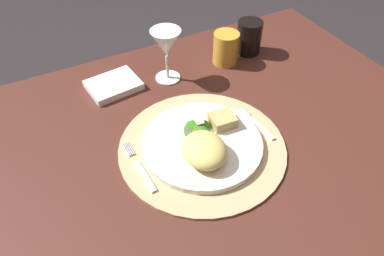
{
  "coord_description": "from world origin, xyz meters",
  "views": [
    {
      "loc": [
        -0.3,
        -0.53,
        1.32
      ],
      "look_at": [
        -0.02,
        0.02,
        0.73
      ],
      "focal_mm": 34.41,
      "sensor_mm": 36.0,
      "label": 1
    }
  ],
  "objects_px": {
    "dinner_plate": "(202,144)",
    "napkin": "(114,85)",
    "amber_tumbler": "(226,48)",
    "dark_tumbler": "(249,37)",
    "dining_table": "(202,165)",
    "fork": "(140,168)",
    "wine_glass": "(166,45)",
    "spoon": "(251,119)"
  },
  "relations": [
    {
      "from": "amber_tumbler",
      "to": "napkin",
      "type": "bearing_deg",
      "value": 174.48
    },
    {
      "from": "fork",
      "to": "dining_table",
      "type": "bearing_deg",
      "value": 10.55
    },
    {
      "from": "dinner_plate",
      "to": "napkin",
      "type": "bearing_deg",
      "value": 109.01
    },
    {
      "from": "amber_tumbler",
      "to": "dark_tumbler",
      "type": "distance_m",
      "value": 0.09
    },
    {
      "from": "napkin",
      "to": "spoon",
      "type": "bearing_deg",
      "value": -48.31
    },
    {
      "from": "dinner_plate",
      "to": "amber_tumbler",
      "type": "distance_m",
      "value": 0.36
    },
    {
      "from": "dining_table",
      "to": "dinner_plate",
      "type": "xyz_separation_m",
      "value": [
        -0.02,
        -0.03,
        0.12
      ]
    },
    {
      "from": "spoon",
      "to": "amber_tumbler",
      "type": "distance_m",
      "value": 0.27
    },
    {
      "from": "spoon",
      "to": "napkin",
      "type": "xyz_separation_m",
      "value": [
        -0.25,
        0.28,
        0.0
      ]
    },
    {
      "from": "dinner_plate",
      "to": "dark_tumbler",
      "type": "bearing_deg",
      "value": 42.46
    },
    {
      "from": "napkin",
      "to": "wine_glass",
      "type": "distance_m",
      "value": 0.18
    },
    {
      "from": "fork",
      "to": "amber_tumbler",
      "type": "relative_size",
      "value": 1.72
    },
    {
      "from": "dining_table",
      "to": "fork",
      "type": "bearing_deg",
      "value": -169.45
    },
    {
      "from": "amber_tumbler",
      "to": "dark_tumbler",
      "type": "bearing_deg",
      "value": 9.68
    },
    {
      "from": "dinner_plate",
      "to": "napkin",
      "type": "relative_size",
      "value": 2.03
    },
    {
      "from": "fork",
      "to": "napkin",
      "type": "distance_m",
      "value": 0.31
    },
    {
      "from": "dining_table",
      "to": "napkin",
      "type": "xyz_separation_m",
      "value": [
        -0.13,
        0.27,
        0.12
      ]
    },
    {
      "from": "amber_tumbler",
      "to": "dark_tumbler",
      "type": "height_order",
      "value": "dark_tumbler"
    },
    {
      "from": "spoon",
      "to": "amber_tumbler",
      "type": "height_order",
      "value": "amber_tumbler"
    },
    {
      "from": "spoon",
      "to": "wine_glass",
      "type": "distance_m",
      "value": 0.29
    },
    {
      "from": "napkin",
      "to": "dining_table",
      "type": "bearing_deg",
      "value": -65.02
    },
    {
      "from": "fork",
      "to": "napkin",
      "type": "xyz_separation_m",
      "value": [
        0.04,
        0.3,
        0.0
      ]
    },
    {
      "from": "dining_table",
      "to": "spoon",
      "type": "xyz_separation_m",
      "value": [
        0.13,
        -0.01,
        0.11
      ]
    },
    {
      "from": "fork",
      "to": "napkin",
      "type": "relative_size",
      "value": 1.19
    },
    {
      "from": "fork",
      "to": "dark_tumbler",
      "type": "relative_size",
      "value": 1.6
    },
    {
      "from": "dining_table",
      "to": "dinner_plate",
      "type": "distance_m",
      "value": 0.13
    },
    {
      "from": "wine_glass",
      "to": "dining_table",
      "type": "bearing_deg",
      "value": -95.14
    },
    {
      "from": "wine_glass",
      "to": "fork",
      "type": "bearing_deg",
      "value": -125.06
    },
    {
      "from": "napkin",
      "to": "amber_tumbler",
      "type": "bearing_deg",
      "value": -5.52
    },
    {
      "from": "fork",
      "to": "amber_tumbler",
      "type": "xyz_separation_m",
      "value": [
        0.38,
        0.27,
        0.04
      ]
    },
    {
      "from": "wine_glass",
      "to": "amber_tumbler",
      "type": "height_order",
      "value": "wine_glass"
    },
    {
      "from": "dining_table",
      "to": "fork",
      "type": "distance_m",
      "value": 0.21
    },
    {
      "from": "dining_table",
      "to": "napkin",
      "type": "bearing_deg",
      "value": 114.98
    },
    {
      "from": "spoon",
      "to": "wine_glass",
      "type": "bearing_deg",
      "value": 112.35
    },
    {
      "from": "wine_glass",
      "to": "dark_tumbler",
      "type": "bearing_deg",
      "value": 2.47
    },
    {
      "from": "wine_glass",
      "to": "amber_tumbler",
      "type": "relative_size",
      "value": 1.6
    },
    {
      "from": "fork",
      "to": "wine_glass",
      "type": "distance_m",
      "value": 0.35
    },
    {
      "from": "fork",
      "to": "napkin",
      "type": "height_order",
      "value": "napkin"
    },
    {
      "from": "dinner_plate",
      "to": "amber_tumbler",
      "type": "relative_size",
      "value": 2.93
    },
    {
      "from": "wine_glass",
      "to": "dinner_plate",
      "type": "bearing_deg",
      "value": -98.73
    },
    {
      "from": "dining_table",
      "to": "dinner_plate",
      "type": "relative_size",
      "value": 4.41
    },
    {
      "from": "dining_table",
      "to": "napkin",
      "type": "distance_m",
      "value": 0.32
    }
  ]
}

